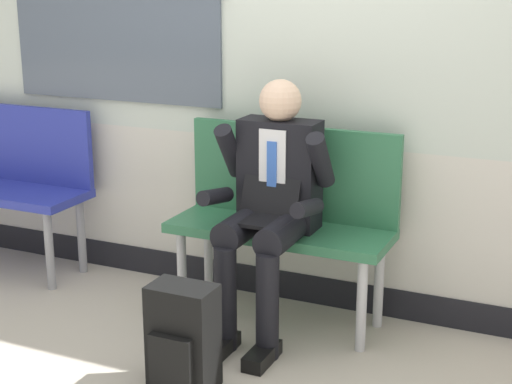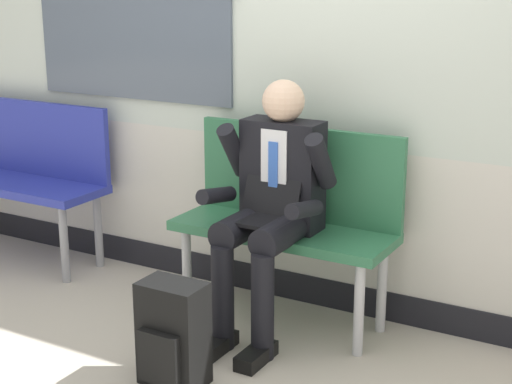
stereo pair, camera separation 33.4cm
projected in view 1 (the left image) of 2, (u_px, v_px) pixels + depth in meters
The scene contains 6 objects.
ground_plane at pixel (228, 352), 3.77m from camera, with size 18.00×18.00×0.00m, color #B2A899.
station_wall at pixel (289, 46), 4.09m from camera, with size 5.54×0.16×2.81m.
bench_with_person at pixel (285, 209), 4.03m from camera, with size 1.14×0.42×1.01m.
bench_empty at pixel (1, 173), 4.78m from camera, with size 1.20×0.42×0.99m.
person_seated at pixel (269, 202), 3.83m from camera, with size 0.57×0.70×1.27m.
backpack at pixel (182, 338), 3.40m from camera, with size 0.29×0.22×0.48m.
Camera 1 is at (1.54, -3.06, 1.77)m, focal length 54.88 mm.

